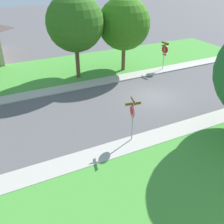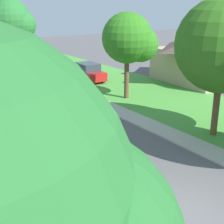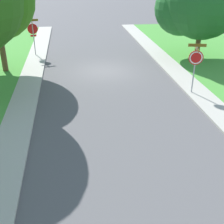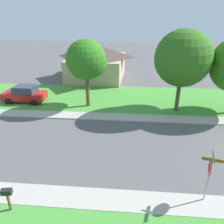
# 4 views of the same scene
# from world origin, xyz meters

# --- Properties ---
(ground_plane) EXTENTS (120.00, 120.00, 0.00)m
(ground_plane) POSITION_xyz_m (0.00, 0.00, 0.00)
(ground_plane) COLOR #565456
(stop_sign_near_corner) EXTENTS (0.91, 0.91, 2.77)m
(stop_sign_near_corner) POSITION_xyz_m (4.83, -4.47, 1.88)
(stop_sign_near_corner) COLOR #9E9EA3
(stop_sign_near_corner) RESTS_ON ground
(stop_sign_far_corner) EXTENTS (0.90, 0.90, 2.77)m
(stop_sign_far_corner) POSITION_xyz_m (-4.30, 4.55, 1.89)
(stop_sign_far_corner) COLOR #9E9EA3
(stop_sign_far_corner) RESTS_ON ground
(tree_corner_large) EXTENTS (5.96, 5.55, 7.01)m
(tree_corner_large) POSITION_xyz_m (-6.96, -2.13, 4.06)
(tree_corner_large) COLOR brown
(tree_corner_large) RESTS_ON ground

